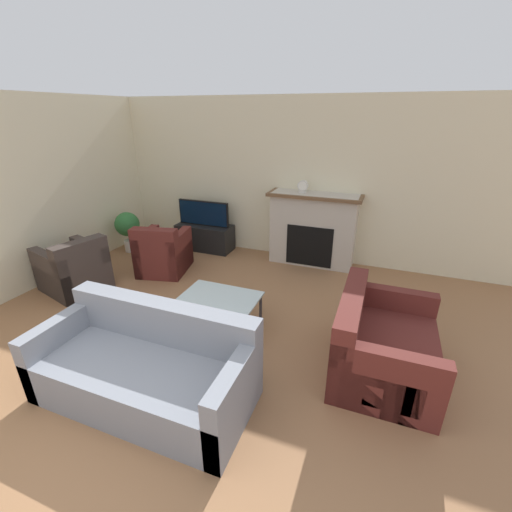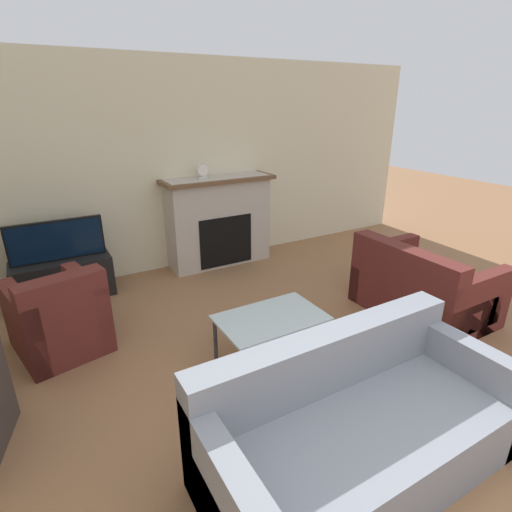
# 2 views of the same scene
# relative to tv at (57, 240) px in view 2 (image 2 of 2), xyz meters

# --- Properties ---
(wall_back) EXTENTS (8.63, 0.06, 2.70)m
(wall_back) POSITION_rel_tv_xyz_m (1.19, 0.34, 0.64)
(wall_back) COLOR beige
(wall_back) RESTS_ON ground_plane
(fireplace) EXTENTS (1.52, 0.49, 1.22)m
(fireplace) POSITION_rel_tv_xyz_m (2.04, 0.09, -0.07)
(fireplace) COLOR #BCB2A3
(fireplace) RESTS_ON ground_plane
(tv_stand) EXTENTS (1.06, 0.45, 0.48)m
(tv_stand) POSITION_rel_tv_xyz_m (0.00, 0.00, -0.47)
(tv_stand) COLOR black
(tv_stand) RESTS_ON ground_plane
(tv) EXTENTS (1.00, 0.06, 0.46)m
(tv) POSITION_rel_tv_xyz_m (0.00, 0.00, 0.00)
(tv) COLOR black
(tv) RESTS_ON tv_stand
(couch_sectional) EXTENTS (1.96, 0.89, 0.82)m
(couch_sectional) POSITION_rel_tv_xyz_m (1.30, -3.43, -0.42)
(couch_sectional) COLOR gray
(couch_sectional) RESTS_ON ground_plane
(couch_loveseat) EXTENTS (0.94, 1.29, 0.82)m
(couch_loveseat) POSITION_rel_tv_xyz_m (3.27, -2.33, -0.42)
(couch_loveseat) COLOR #5B231E
(couch_loveseat) RESTS_ON ground_plane
(armchair_accent) EXTENTS (0.87, 0.94, 0.82)m
(armchair_accent) POSITION_rel_tv_xyz_m (-0.14, -1.13, -0.41)
(armchair_accent) COLOR #5B231E
(armchair_accent) RESTS_ON ground_plane
(coffee_table) EXTENTS (0.92, 0.59, 0.43)m
(coffee_table) POSITION_rel_tv_xyz_m (1.44, -2.22, -0.33)
(coffee_table) COLOR #333338
(coffee_table) RESTS_ON ground_plane
(mantel_clock) EXTENTS (0.17, 0.07, 0.20)m
(mantel_clock) POSITION_rel_tv_xyz_m (1.83, 0.09, 0.62)
(mantel_clock) COLOR beige
(mantel_clock) RESTS_ON fireplace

